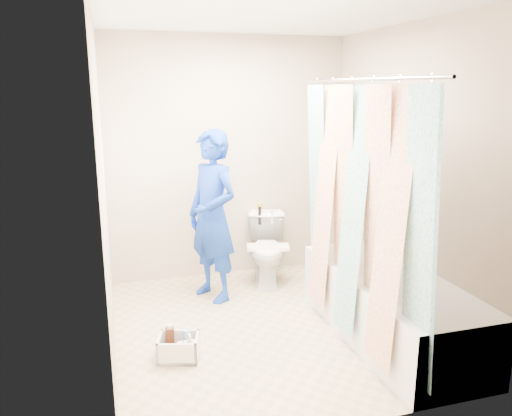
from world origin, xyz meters
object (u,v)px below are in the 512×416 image
object	(u,v)px
bathtub	(390,305)
toilet	(267,249)
cleaning_caddy	(180,348)
plumber	(213,216)

from	to	relation	value
bathtub	toilet	xyz separation A→B (m)	(-0.55, 1.38, 0.06)
bathtub	toilet	bearing A→B (deg)	111.77
bathtub	cleaning_caddy	distance (m)	1.62
bathtub	cleaning_caddy	size ratio (longest dim) A/B	5.22
bathtub	plumber	xyz separation A→B (m)	(-1.15, 1.14, 0.51)
bathtub	plumber	distance (m)	1.69
plumber	cleaning_caddy	size ratio (longest dim) A/B	4.62
toilet	plumber	bearing A→B (deg)	-143.29
cleaning_caddy	toilet	bearing A→B (deg)	65.27
toilet	bathtub	bearing A→B (deg)	-53.43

